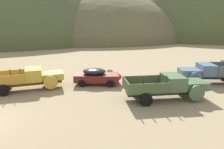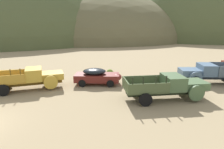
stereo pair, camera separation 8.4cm
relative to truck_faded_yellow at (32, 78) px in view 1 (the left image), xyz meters
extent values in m
ellipsoid|color=#4C5633|center=(-30.02, 57.80, -1.02)|extent=(86.70, 73.90, 45.07)
ellipsoid|color=brown|center=(0.83, 64.85, -1.02)|extent=(75.98, 69.80, 34.87)
ellipsoid|color=#B28928|center=(-3.18, 2.44, -0.27)|extent=(1.32, 1.66, 0.61)
cylinder|color=black|center=(-3.56, 1.40, -0.68)|extent=(0.71, 0.36, 0.68)
cylinder|color=black|center=(-4.01, 3.17, -0.68)|extent=(0.71, 0.36, 0.68)
cube|color=brown|center=(-0.37, -0.15, -0.36)|extent=(5.82, 2.76, 0.36)
cube|color=gold|center=(1.66, 0.52, 0.10)|extent=(2.29, 2.23, 0.55)
cube|color=#B7B2A8|center=(2.47, 0.79, 0.07)|extent=(0.45, 1.16, 0.44)
cylinder|color=gold|center=(1.75, -0.53, -0.26)|extent=(1.20, 0.55, 1.20)
cylinder|color=gold|center=(1.10, 1.42, -0.26)|extent=(1.20, 0.55, 1.20)
cube|color=gold|center=(0.15, 0.02, 0.35)|extent=(1.91, 2.32, 1.05)
cube|color=black|center=(0.72, 0.21, 0.56)|extent=(0.58, 1.62, 0.59)
cube|color=#B5882D|center=(-1.88, -0.65, -0.12)|extent=(3.44, 2.90, 0.12)
cube|color=#B5882D|center=(-1.55, -1.64, 0.29)|extent=(2.82, 1.02, 0.70)
cube|color=#B5882D|center=(-2.21, 0.33, 0.29)|extent=(2.82, 1.02, 0.70)
cube|color=brown|center=(-1.13, -1.50, 0.89)|extent=(0.10, 0.10, 0.50)
cube|color=brown|center=(-0.44, -1.27, 0.89)|extent=(0.10, 0.10, 0.50)
cylinder|color=black|center=(1.08, 1.47, -0.54)|extent=(1.00, 0.57, 0.96)
cylinder|color=black|center=(-1.77, -1.76, -0.54)|extent=(1.00, 0.57, 0.96)
cylinder|color=black|center=(-2.45, 0.30, -0.54)|extent=(1.00, 0.57, 0.96)
cube|color=maroon|center=(5.67, 1.30, -0.34)|extent=(4.29, 2.01, 0.68)
ellipsoid|color=black|center=(5.42, 1.31, 0.26)|extent=(2.26, 1.69, 0.57)
ellipsoid|color=maroon|center=(7.55, 1.20, -0.27)|extent=(1.00, 1.48, 0.61)
cylinder|color=black|center=(6.92, 0.34, -0.68)|extent=(0.69, 0.24, 0.68)
cylinder|color=black|center=(7.01, 2.13, -0.68)|extent=(0.69, 0.24, 0.68)
cylinder|color=black|center=(4.32, 0.47, -0.68)|extent=(0.69, 0.24, 0.68)
cylinder|color=black|center=(4.41, 2.27, -0.68)|extent=(0.69, 0.24, 0.68)
cube|color=#232B1B|center=(11.15, -2.65, -0.36)|extent=(6.10, 1.72, 0.36)
cube|color=#47603D|center=(13.35, -2.38, 0.10)|extent=(2.10, 2.02, 0.55)
cube|color=#B7B2A8|center=(14.23, -2.28, 0.07)|extent=(0.23, 1.24, 0.44)
cylinder|color=#47603D|center=(13.23, -3.48, -0.26)|extent=(1.21, 0.32, 1.20)
cylinder|color=#47603D|center=(12.97, -1.35, -0.26)|extent=(1.21, 0.32, 1.20)
cube|color=#47603D|center=(11.71, -2.58, 0.35)|extent=(1.63, 2.23, 1.05)
cube|color=black|center=(12.34, -2.50, 0.56)|extent=(0.26, 1.76, 0.59)
cube|color=#495735|center=(9.51, -2.84, -0.12)|extent=(3.28, 2.52, 0.12)
cube|color=#495735|center=(9.64, -3.92, 0.29)|extent=(3.03, 0.46, 0.70)
cube|color=#495735|center=(9.38, -1.76, 0.29)|extent=(3.03, 0.46, 0.70)
cube|color=#495735|center=(8.06, -3.02, 0.29)|extent=(0.36, 2.17, 0.70)
cube|color=#232B1B|center=(8.43, -4.06, 0.89)|extent=(0.09, 0.09, 0.50)
cube|color=#232B1B|center=(9.19, -3.97, 0.89)|extent=(0.09, 0.09, 0.50)
cube|color=#232B1B|center=(10.09, -3.87, 0.89)|extent=(0.09, 0.09, 0.50)
cube|color=#232B1B|center=(10.85, -3.78, 0.89)|extent=(0.09, 0.09, 0.50)
cylinder|color=black|center=(12.97, -1.29, -0.54)|extent=(0.99, 0.39, 0.96)
cylinder|color=black|center=(9.39, -3.99, -0.54)|extent=(0.99, 0.39, 0.96)
cylinder|color=black|center=(9.13, -1.75, -0.54)|extent=(0.99, 0.39, 0.96)
cube|color=#262D39|center=(16.87, 1.57, -0.36)|extent=(5.94, 1.27, 0.36)
cube|color=slate|center=(14.70, 1.67, 0.10)|extent=(1.94, 1.85, 0.55)
cube|color=#B7B2A8|center=(13.84, 1.71, 0.07)|extent=(0.14, 1.22, 0.44)
cylinder|color=slate|center=(15.00, 2.71, -0.26)|extent=(1.21, 0.24, 1.20)
cylinder|color=slate|center=(14.90, 0.61, -0.26)|extent=(1.21, 0.24, 1.20)
cube|color=slate|center=(16.32, 1.60, 0.35)|extent=(1.46, 2.09, 1.05)
cube|color=black|center=(15.70, 1.63, 0.56)|extent=(0.13, 1.72, 0.59)
cube|color=#4D5B67|center=(18.54, 2.55, 0.42)|extent=(2.98, 0.24, 0.95)
cylinder|color=black|center=(15.00, 2.76, -0.54)|extent=(0.97, 0.32, 0.96)
cylinder|color=black|center=(14.90, 0.56, -0.54)|extent=(0.97, 0.32, 0.96)
cylinder|color=black|center=(18.79, 2.59, -0.54)|extent=(0.97, 0.32, 0.96)
ellipsoid|color=olive|center=(6.97, 4.73, -0.83)|extent=(0.68, 0.61, 0.68)
ellipsoid|color=olive|center=(7.16, 4.82, -0.86)|extent=(0.60, 0.54, 0.57)
ellipsoid|color=olive|center=(6.90, 4.73, -0.77)|extent=(0.83, 0.75, 0.88)
ellipsoid|color=#4C8438|center=(11.65, 1.56, -0.83)|extent=(0.64, 0.57, 0.67)
ellipsoid|color=#4C8438|center=(11.85, 1.58, -0.87)|extent=(0.56, 0.51, 0.54)
camera|label=1|loc=(6.74, -17.20, 4.75)|focal=32.04mm
camera|label=2|loc=(6.82, -17.20, 4.75)|focal=32.04mm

